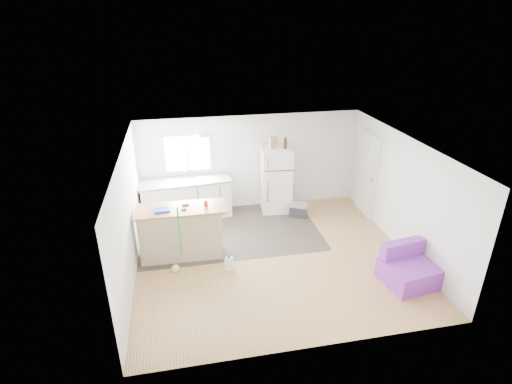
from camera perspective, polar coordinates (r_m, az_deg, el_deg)
room at (r=7.81m, az=2.62°, el=-1.91°), size 5.51×5.01×2.41m
vinyl_zone at (r=9.34m, az=-3.70°, el=-5.56°), size 4.05×2.50×0.00m
window at (r=9.78m, az=-9.76°, el=5.51°), size 1.18×0.06×0.98m
interior_door at (r=10.12m, az=15.63°, el=2.38°), size 0.11×0.92×2.10m
ceiling_fixture at (r=8.33m, az=-7.36°, el=8.19°), size 0.30×0.30×0.07m
kitchen_cabinets at (r=9.87m, az=-9.90°, el=-0.93°), size 2.23×0.87×1.26m
peninsula at (r=8.30m, az=-10.63°, el=-5.63°), size 1.81×0.72×1.10m
refrigerator at (r=9.98m, az=2.87°, el=1.80°), size 0.79×0.75×1.66m
cooler at (r=9.96m, az=6.05°, el=-2.54°), size 0.52×0.45×0.34m
purple_seat at (r=8.09m, az=20.80°, el=-10.32°), size 0.99×0.95×0.72m
cleaner_jug at (r=7.97m, az=-3.86°, el=-10.15°), size 0.18×0.15×0.33m
mop at (r=8.04m, az=-11.28°, el=-9.55°), size 0.23×0.40×1.42m
red_cup at (r=8.02m, az=-7.17°, el=-1.61°), size 0.09×0.09×0.12m
blue_tray at (r=8.00m, az=-13.31°, el=-2.53°), size 0.32×0.25×0.04m
tool_a at (r=8.12m, az=-10.05°, el=-1.81°), size 0.15×0.07×0.03m
tool_b at (r=7.94m, az=-10.29°, el=-2.48°), size 0.11×0.06×0.03m
cardboard_box at (r=9.60m, az=2.45°, el=7.11°), size 0.22×0.16×0.30m
bottle_left at (r=9.60m, az=4.21°, el=6.92°), size 0.09×0.09×0.25m
bottle_right at (r=9.67m, az=4.20°, el=7.04°), size 0.09×0.09×0.25m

